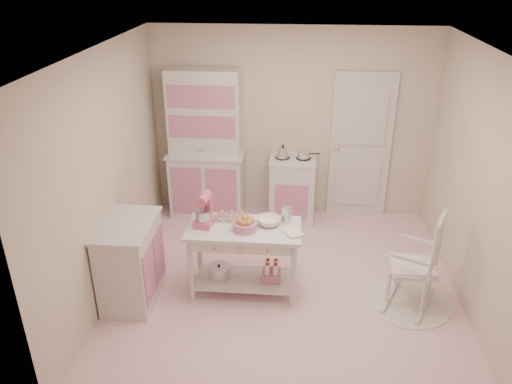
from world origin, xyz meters
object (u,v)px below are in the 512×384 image
Objects in this scene: hutch at (205,146)px; bread_basket at (245,226)px; stove at (292,189)px; base_cabinet at (131,262)px; rocking_chair at (414,259)px; work_table at (244,259)px; stand_mixer at (204,210)px.

bread_basket is at bearing -67.91° from hutch.
stove is (1.20, -0.05, -0.58)m from hutch.
bread_basket is at bearing -104.62° from stove.
base_cabinet is 3.68× the size of bread_basket.
hutch is at bearing 177.61° from stove.
stove is at bearing -2.39° from hutch.
rocking_chair is (1.29, -1.79, 0.09)m from stove.
base_cabinet reaches higher than work_table.
rocking_chair reaches higher than bread_basket.
rocking_chair is at bearing -2.18° from work_table.
stand_mixer is 0.46m from bread_basket.
hutch is 3.14m from rocking_chair.
bread_basket is (-1.76, 0.02, 0.30)m from rocking_chair.
work_table is (1.18, 0.24, -0.06)m from base_cabinet.
work_table is (-1.78, 0.07, -0.15)m from rocking_chair.
hutch is 1.33m from stove.
hutch reaches higher than work_table.
hutch is at bearing 112.09° from bread_basket.
rocking_chair reaches higher than stove.
rocking_chair is 4.40× the size of bread_basket.
rocking_chair is 0.92× the size of work_table.
base_cabinet is at bearing -153.94° from stand_mixer.
work_table is 0.71m from stand_mixer.
hutch reaches higher than bread_basket.
rocking_chair is (2.96, 0.17, 0.09)m from base_cabinet.
stove reaches higher than work_table.
stand_mixer is (-2.20, 0.09, 0.42)m from rocking_chair.
stand_mixer is (0.30, -1.75, -0.07)m from hutch.
stove is 0.77× the size of work_table.
rocking_chair is at bearing 5.01° from stand_mixer.
rocking_chair reaches higher than base_cabinet.
work_table is 0.45m from bread_basket.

